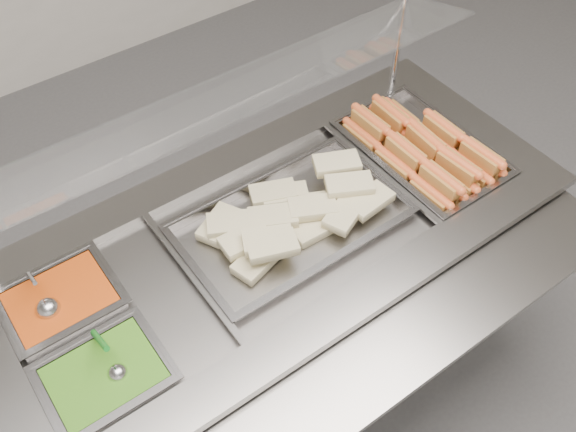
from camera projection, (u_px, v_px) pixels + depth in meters
steam_counter at (277, 308)px, 2.05m from camera, size 1.66×0.74×0.79m
tray_rail at (383, 355)px, 1.54m from camera, size 1.59×0.34×0.05m
sneeze_guard at (229, 98)px, 1.61m from camera, size 1.46×0.27×0.39m
pan_hotdogs at (420, 156)px, 1.99m from camera, size 0.30×0.49×0.09m
pan_wraps at (291, 225)px, 1.79m from camera, size 0.60×0.36×0.06m
pan_beans at (63, 306)px, 1.63m from camera, size 0.27×0.21×0.09m
pan_peas at (107, 381)px, 1.49m from camera, size 0.27×0.21×0.09m
hotdogs_in_buns at (423, 149)px, 1.95m from camera, size 0.27×0.46×0.10m
tortilla_wraps at (289, 217)px, 1.76m from camera, size 0.53×0.32×0.08m
ladle at (47, 307)px, 1.58m from camera, size 0.06×0.17×0.14m
serving_spoon at (115, 368)px, 1.47m from camera, size 0.05×0.16×0.12m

